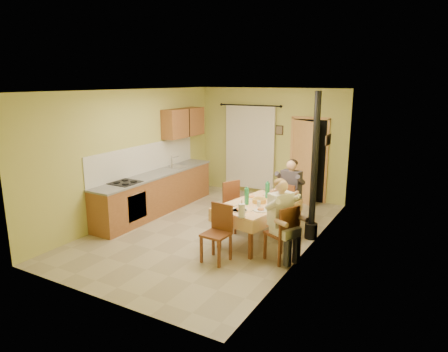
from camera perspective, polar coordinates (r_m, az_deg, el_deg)
The scene contains 17 objects.
floor at distance 8.22m, azimuth -1.88°, elevation -7.75°, with size 4.00×6.00×0.01m, color tan.
room_shell at distance 7.75m, azimuth -1.98°, elevation 4.88°, with size 4.04×6.04×2.82m.
kitchen_run at distance 9.32m, azimuth -9.62°, elevation -2.23°, with size 0.64×3.64×1.56m.
upper_cabinets at distance 10.14m, azimuth -5.80°, elevation 7.61°, with size 0.35×1.40×0.70m, color brown.
curtain at distance 10.62m, azimuth 3.68°, elevation 4.17°, with size 1.70×0.07×2.22m.
doorway at distance 10.05m, azimuth 11.66°, elevation 2.17°, with size 0.96×0.49×2.15m.
dining_table at distance 7.57m, azimuth 4.75°, elevation -6.64°, with size 1.28×1.79×0.76m.
tableware at distance 7.33m, azimuth 4.46°, elevation -3.64°, with size 0.71×1.62×0.33m.
chair_far at distance 8.48m, azimuth 9.26°, elevation -5.19°, with size 0.43×0.43×0.93m.
chair_near at distance 6.81m, azimuth -1.08°, elevation -9.79°, with size 0.44×0.44×0.97m.
chair_right at distance 6.89m, azimuth 8.17°, elevation -9.63°, with size 0.57×0.57×0.99m.
chair_left at distance 8.19m, azimuth 1.77°, elevation -5.67°, with size 0.56×0.56×0.98m.
man_far at distance 8.32m, azimuth 9.46°, elevation -1.32°, with size 0.62×0.51×1.39m.
man_right at distance 6.69m, azimuth 8.25°, elevation -4.95°, with size 0.61×0.65×1.39m.
stove_flue at distance 7.69m, azimuth 12.64°, elevation -1.56°, with size 0.24×0.24×2.80m.
picture_back at distance 10.29m, azimuth 7.93°, elevation 6.52°, with size 0.19×0.03×0.23m, color black.
picture_right at distance 8.08m, azimuth 14.67°, elevation 5.02°, with size 0.03×0.31×0.21m, color brown.
Camera 1 is at (4.00, -6.54, 2.98)m, focal length 32.00 mm.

